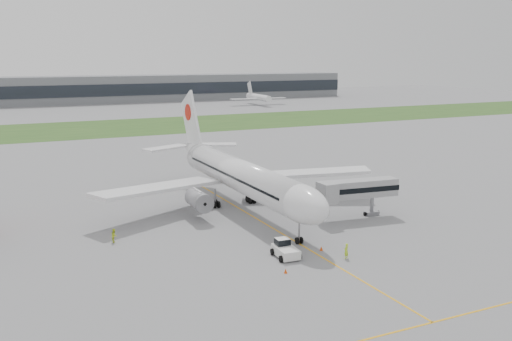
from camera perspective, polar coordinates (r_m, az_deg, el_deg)
name	(u,v)px	position (r m, az deg, el deg)	size (l,w,h in m)	color
ground	(251,215)	(88.50, -0.50, -4.51)	(600.00, 600.00, 0.00)	gray
apron_markings	(265,224)	(84.17, 0.94, -5.36)	(70.00, 70.00, 0.04)	#EDA214
grass_strip	(103,128)	(201.89, -15.04, 4.11)	(600.00, 50.00, 0.02)	#284F1D
terminal_building	(61,90)	(309.64, -18.89, 7.60)	(320.00, 22.30, 14.00)	gray
airliner	(238,174)	(91.46, -1.79, -0.34)	(48.13, 53.95, 17.88)	white
pushback_tug	(285,249)	(70.76, 2.91, -7.85)	(3.02, 4.23, 2.08)	white
jet_bridge	(354,190)	(87.20, 9.82, -1.89)	(13.21, 4.13, 6.04)	#98979A
safety_cone_left	(286,271)	(65.80, 2.98, -10.00)	(0.40, 0.40, 0.55)	#D5440B
safety_cone_right	(321,248)	(73.42, 6.55, -7.73)	(0.43, 0.43, 0.60)	#D5440B
ground_crew_near	(346,251)	(70.85, 9.01, -7.95)	(0.70, 0.46, 1.91)	#B5E526
ground_crew_far	(114,235)	(78.15, -13.99, -6.32)	(0.90, 0.70, 1.86)	#C0D824
distant_aircraft_right	(258,105)	(288.01, 0.25, 6.57)	(29.23, 25.79, 11.18)	white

